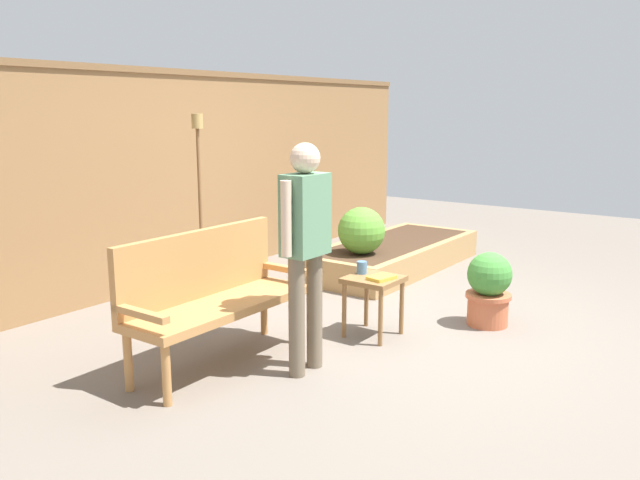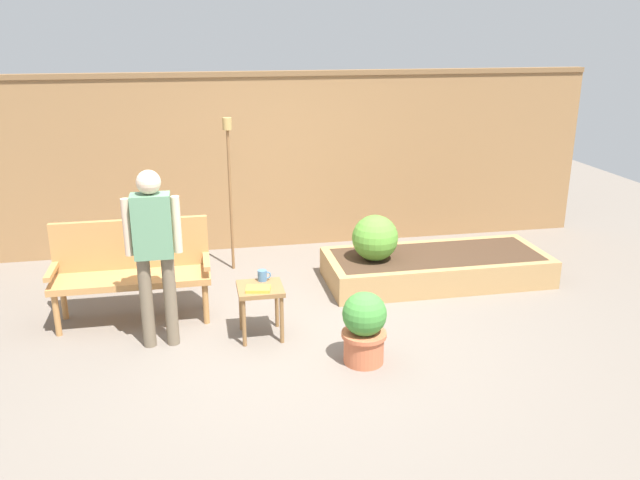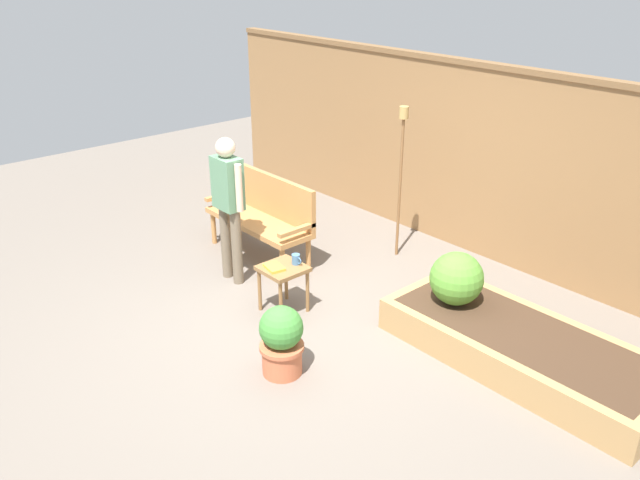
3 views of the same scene
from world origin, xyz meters
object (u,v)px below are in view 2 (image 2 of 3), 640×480
Objects in this scene: side_table at (260,295)px; cup_on_table at (263,276)px; garden_bench at (132,263)px; tiki_torch at (229,168)px; shrub_near_bench at (375,238)px; person_by_bench at (154,244)px; book_on_table at (258,289)px; potted_boxwood at (364,327)px.

cup_on_table is at bearing 73.85° from side_table.
tiki_torch reaches higher than garden_bench.
cup_on_table is at bearing -147.57° from shrub_near_bench.
cup_on_table is at bearing -23.41° from garden_bench.
side_table is at bearing -144.33° from shrub_near_bench.
person_by_bench is at bearing -67.83° from garden_bench.
potted_boxwood reaches higher than book_on_table.
book_on_table is at bearing 145.41° from potted_boxwood.
side_table is at bearing -29.44° from garden_bench.
shrub_near_bench is (1.32, 0.95, 0.15)m from side_table.
potted_boxwood is at bearing -21.26° from person_by_bench.
tiki_torch reaches higher than cup_on_table.
garden_bench is 1.33m from book_on_table.
cup_on_table is at bearing -84.18° from tiki_torch.
book_on_table is at bearing -142.48° from shrub_near_bench.
garden_bench is 1.64m from tiki_torch.
potted_boxwood is (1.92, -1.28, -0.22)m from garden_bench.
garden_bench reaches higher than cup_on_table.
cup_on_table is 1.01m from person_by_bench.
book_on_table is 1.98m from tiki_torch.
book_on_table is (-0.06, -0.22, -0.04)m from cup_on_table.
cup_on_table is at bearing 133.83° from potted_boxwood.
shrub_near_bench is 0.31× the size of person_by_bench.
tiki_torch is (-0.13, 1.77, 0.78)m from side_table.
side_table is 0.28× the size of tiki_torch.
tiki_torch is at bearing 48.24° from garden_bench.
person_by_bench is at bearing -175.30° from book_on_table.
book_on_table is at bearing -6.00° from person_by_bench.
tiki_torch reaches higher than book_on_table.
cup_on_table is 0.25× the size of shrub_near_bench.
tiki_torch is (-1.45, 0.83, 0.64)m from shrub_near_bench.
garden_bench is 2.33× the size of potted_boxwood.
garden_bench is at bearing 146.23° from potted_boxwood.
tiki_torch is (1.01, 1.13, 0.64)m from garden_bench.
person_by_bench is (-0.92, -0.13, 0.40)m from cup_on_table.
cup_on_table is at bearing 7.97° from person_by_bench.
side_table is 0.78× the size of potted_boxwood.
cup_on_table is 1.77m from tiki_torch.
tiki_torch is (-0.10, 1.86, 0.69)m from book_on_table.
book_on_table is 0.12× the size of tiki_torch.
tiki_torch is at bearing 95.82° from cup_on_table.
garden_bench is 1.28m from cup_on_table.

